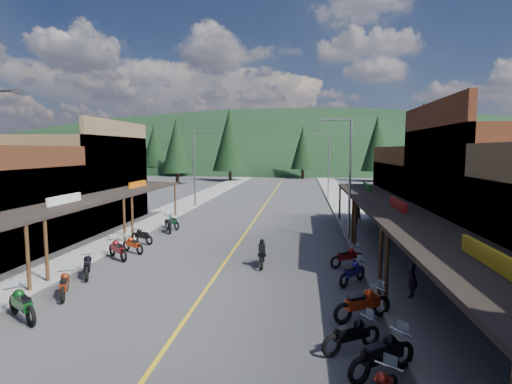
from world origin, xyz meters
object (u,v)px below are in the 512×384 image
(pine_4, at_px, (377,143))
(pine_2, at_px, (230,140))
(streetlight_1, at_px, (196,165))
(bike_west_5, at_px, (22,303))
(pine_0, at_px, (94,148))
(pine_8, at_px, (131,150))
(bike_east_4, at_px, (383,353))
(pine_3, at_px, (303,148))
(bike_east_6, at_px, (363,302))
(streetlight_2, at_px, (348,173))
(pine_5, at_px, (444,141))
(pine_11, at_px, (422,141))
(shop_west_3, at_px, (76,181))
(bike_west_9, at_px, (133,244))
(bike_west_10, at_px, (142,235))
(rider_on_bike, at_px, (262,255))
(pedestrian_east_b, at_px, (357,212))
(pine_1, at_px, (179,144))
(bike_west_7, at_px, (87,265))
(pine_10, at_px, (177,145))
(shop_east_2, at_px, (509,202))
(pine_9, at_px, (436,147))
(bike_east_7, at_px, (353,271))
(streetlight_3, at_px, (327,163))
(bike_east_5, at_px, (352,333))
(bike_west_11, at_px, (169,225))
(pine_7, at_px, (154,145))
(bike_west_6, at_px, (65,283))
(pedestrian_east_a, at_px, (412,276))
(shop_east_3, at_px, (439,198))

(pine_4, bearing_deg, pine_2, -175.91)
(streetlight_1, relative_size, bike_west_5, 3.57)
(pine_0, relative_size, pine_4, 0.88)
(pine_8, relative_size, bike_east_4, 4.39)
(pine_3, height_order, bike_east_6, pine_3)
(streetlight_2, relative_size, pine_5, 0.57)
(pine_4, xyz_separation_m, pine_11, (2.00, -22.00, -0.05))
(shop_west_3, height_order, streetlight_2, shop_west_3)
(bike_west_9, bearing_deg, bike_west_10, 42.69)
(shop_west_3, height_order, rider_on_bike, shop_west_3)
(pine_8, xyz_separation_m, pedestrian_east_b, (30.45, -25.67, -5.03))
(streetlight_2, distance_m, pine_1, 69.35)
(bike_west_5, bearing_deg, rider_on_bike, -11.08)
(pine_1, bearing_deg, bike_west_7, -75.75)
(streetlight_1, distance_m, pine_1, 51.01)
(pine_10, xyz_separation_m, bike_west_7, (12.05, -51.07, -6.20))
(shop_east_2, bearing_deg, streetlight_1, 135.61)
(pedestrian_east_b, bearing_deg, pine_9, -150.96)
(bike_west_5, relative_size, bike_east_7, 1.10)
(shop_west_3, distance_m, pedestrian_east_b, 22.58)
(streetlight_3, height_order, pedestrian_east_b, streetlight_3)
(shop_east_2, distance_m, bike_east_6, 10.18)
(shop_east_2, xyz_separation_m, bike_east_7, (-7.46, -2.30, -2.94))
(streetlight_2, bearing_deg, pine_3, 92.91)
(bike_east_5, xyz_separation_m, rider_on_bike, (-3.52, 8.40, 0.01))
(shop_east_2, distance_m, bike_west_7, 20.14)
(streetlight_3, distance_m, bike_east_6, 34.69)
(bike_west_11, xyz_separation_m, rider_on_bike, (7.61, -7.64, 0.05))
(pine_1, distance_m, bike_west_9, 69.35)
(pine_11, height_order, bike_east_5, pine_11)
(pine_7, height_order, bike_west_11, pine_7)
(shop_west_3, height_order, pine_4, pine_4)
(pine_3, bearing_deg, pedestrian_east_b, -85.08)
(pine_5, bearing_deg, bike_west_10, -121.18)
(pedestrian_east_b, bearing_deg, pine_5, -147.96)
(streetlight_2, bearing_deg, pedestrian_east_b, 76.72)
(pine_10, bearing_deg, bike_west_6, -76.88)
(pine_1, relative_size, bike_east_5, 6.18)
(pine_1, xyz_separation_m, pine_8, (2.00, -30.00, -1.26))
(pine_2, distance_m, bike_west_5, 64.43)
(pine_11, xyz_separation_m, bike_east_5, (-14.44, -44.76, -6.61))
(shop_east_2, bearing_deg, pine_8, 133.05)
(streetlight_2, bearing_deg, pedestrian_east_a, -82.00)
(shop_east_3, height_order, bike_west_10, shop_east_3)
(streetlight_1, relative_size, bike_west_6, 4.05)
(pine_7, relative_size, bike_west_5, 5.58)
(pine_1, bearing_deg, shop_east_3, -57.25)
(pine_5, xyz_separation_m, bike_east_5, (-28.44, -78.76, -7.41))
(shop_east_2, relative_size, bike_west_5, 4.86)
(bike_west_9, bearing_deg, pine_10, 47.43)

